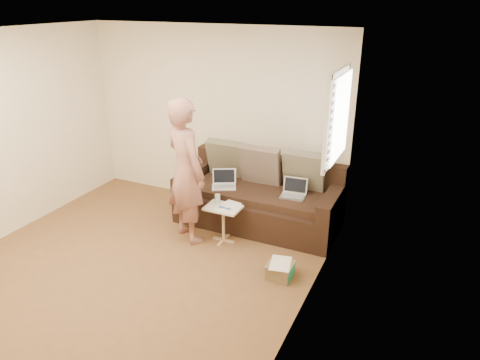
{
  "coord_description": "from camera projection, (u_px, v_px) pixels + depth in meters",
  "views": [
    {
      "loc": [
        2.97,
        -3.29,
        2.94
      ],
      "look_at": [
        0.8,
        1.4,
        0.78
      ],
      "focal_mm": 33.02,
      "sensor_mm": 36.0,
      "label": 1
    }
  ],
  "objects": [
    {
      "name": "floor",
      "position": [
        125.0,
        274.0,
        5.04
      ],
      "size": [
        4.5,
        4.5,
        0.0
      ],
      "primitive_type": "plane",
      "color": "brown",
      "rests_on": "ground"
    },
    {
      "name": "laptop_white",
      "position": [
        224.0,
        188.0,
        6.02
      ],
      "size": [
        0.39,
        0.36,
        0.23
      ],
      "primitive_type": null,
      "rotation": [
        0.0,
        0.0,
        0.47
      ],
      "color": "white",
      "rests_on": "sofa"
    },
    {
      "name": "paper_on_table",
      "position": [
        229.0,
        206.0,
        5.57
      ],
      "size": [
        0.25,
        0.33,
        0.0
      ],
      "primitive_type": null,
      "rotation": [
        0.0,
        0.0,
        -0.14
      ],
      "color": "white",
      "rests_on": "side_table"
    },
    {
      "name": "ceiling",
      "position": [
        97.0,
        36.0,
        4.04
      ],
      "size": [
        4.5,
        4.5,
        0.0
      ],
      "primitive_type": "plane",
      "rotation": [
        3.14,
        0.0,
        0.0
      ],
      "color": "white",
      "rests_on": "wall_back"
    },
    {
      "name": "wall_right",
      "position": [
        299.0,
        204.0,
        3.76
      ],
      "size": [
        0.0,
        4.5,
        4.5
      ],
      "primitive_type": "plane",
      "rotation": [
        1.57,
        0.0,
        -1.57
      ],
      "color": "beige",
      "rests_on": "ground"
    },
    {
      "name": "person",
      "position": [
        186.0,
        171.0,
        5.47
      ],
      "size": [
        0.82,
        0.73,
        1.86
      ],
      "primitive_type": "imported",
      "rotation": [
        0.0,
        0.0,
        2.63
      ],
      "color": "#9D5556",
      "rests_on": "ground"
    },
    {
      "name": "drinking_glass",
      "position": [
        218.0,
        199.0,
        5.63
      ],
      "size": [
        0.07,
        0.07,
        0.12
      ],
      "primitive_type": null,
      "color": "silver",
      "rests_on": "side_table"
    },
    {
      "name": "scissors",
      "position": [
        224.0,
        208.0,
        5.5
      ],
      "size": [
        0.2,
        0.14,
        0.02
      ],
      "primitive_type": null,
      "rotation": [
        0.0,
        0.0,
        -0.23
      ],
      "color": "silver",
      "rests_on": "side_table"
    },
    {
      "name": "laptop_silver",
      "position": [
        293.0,
        197.0,
        5.74
      ],
      "size": [
        0.34,
        0.26,
        0.21
      ],
      "primitive_type": null,
      "rotation": [
        0.0,
        0.0,
        0.1
      ],
      "color": "#B7BABC",
      "rests_on": "sofa"
    },
    {
      "name": "pillow_mid",
      "position": [
        261.0,
        165.0,
        6.05
      ],
      "size": [
        0.55,
        0.27,
        0.57
      ],
      "primitive_type": null,
      "rotation": [
        0.24,
        0.0,
        0.0
      ],
      "color": "brown",
      "rests_on": "sofa"
    },
    {
      "name": "pillow_left",
      "position": [
        227.0,
        159.0,
        6.31
      ],
      "size": [
        0.55,
        0.29,
        0.57
      ],
      "primitive_type": null,
      "rotation": [
        0.28,
        0.0,
        0.0
      ],
      "color": "brown",
      "rests_on": "sofa"
    },
    {
      "name": "striped_box",
      "position": [
        280.0,
        270.0,
        4.96
      ],
      "size": [
        0.29,
        0.29,
        0.18
      ],
      "primitive_type": null,
      "color": "#BD451C",
      "rests_on": "ground"
    },
    {
      "name": "side_table",
      "position": [
        223.0,
        224.0,
        5.64
      ],
      "size": [
        0.44,
        0.31,
        0.49
      ],
      "primitive_type": null,
      "color": "silver",
      "rests_on": "ground"
    },
    {
      "name": "pillow_right",
      "position": [
        304.0,
        171.0,
        5.87
      ],
      "size": [
        0.55,
        0.28,
        0.57
      ],
      "primitive_type": null,
      "rotation": [
        0.26,
        0.0,
        0.0
      ],
      "color": "brown",
      "rests_on": "sofa"
    },
    {
      "name": "wall_back",
      "position": [
        215.0,
        118.0,
        6.42
      ],
      "size": [
        4.0,
        0.0,
        4.0
      ],
      "primitive_type": "plane",
      "rotation": [
        1.57,
        0.0,
        0.0
      ],
      "color": "beige",
      "rests_on": "ground"
    },
    {
      "name": "sofa",
      "position": [
        258.0,
        196.0,
        6.01
      ],
      "size": [
        2.2,
        0.95,
        0.85
      ],
      "primitive_type": null,
      "color": "black",
      "rests_on": "ground"
    },
    {
      "name": "window_blinds",
      "position": [
        338.0,
        117.0,
        4.88
      ],
      "size": [
        0.12,
        0.88,
        1.08
      ],
      "primitive_type": null,
      "color": "white",
      "rests_on": "wall_right"
    }
  ]
}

